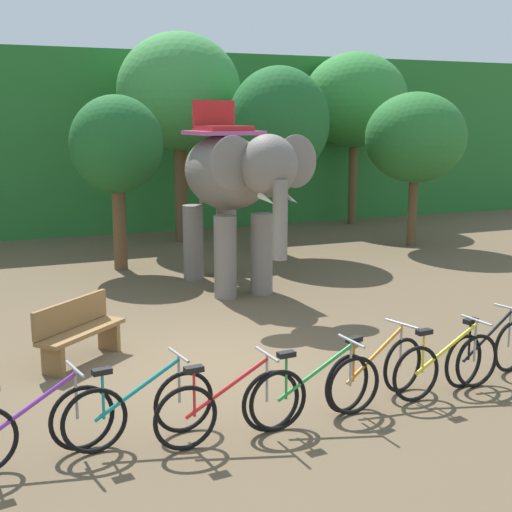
{
  "coord_description": "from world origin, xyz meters",
  "views": [
    {
      "loc": [
        -3.02,
        -8.89,
        3.41
      ],
      "look_at": [
        1.12,
        1.0,
        1.3
      ],
      "focal_mm": 49.12,
      "sensor_mm": 36.0,
      "label": 1
    }
  ],
  "objects_px": {
    "tree_center": "(355,101)",
    "elephant": "(232,181)",
    "tree_center_left": "(279,123)",
    "wooden_bench": "(78,329)",
    "bike_green": "(317,390)",
    "bike_black": "(488,352)",
    "bike_red": "(229,407)",
    "bike_teal": "(140,409)",
    "bike_yellow": "(447,365)",
    "bike_purple": "(33,427)",
    "tree_center_right": "(416,138)",
    "bike_orange": "(376,372)",
    "tree_far_right": "(179,93)",
    "tree_right": "(117,146)"
  },
  "relations": [
    {
      "from": "elephant",
      "to": "bike_teal",
      "type": "xyz_separation_m",
      "value": [
        -3.35,
        -6.04,
        -1.82
      ]
    },
    {
      "from": "tree_center",
      "to": "tree_right",
      "type": "bearing_deg",
      "value": -154.26
    },
    {
      "from": "tree_center_right",
      "to": "bike_red",
      "type": "distance_m",
      "value": 12.87
    },
    {
      "from": "tree_center_right",
      "to": "bike_orange",
      "type": "xyz_separation_m",
      "value": [
        -6.71,
        -8.82,
        -2.52
      ]
    },
    {
      "from": "tree_right",
      "to": "bike_green",
      "type": "height_order",
      "value": "tree_right"
    },
    {
      "from": "bike_green",
      "to": "bike_orange",
      "type": "bearing_deg",
      "value": 15.06
    },
    {
      "from": "bike_teal",
      "to": "bike_yellow",
      "type": "bearing_deg",
      "value": -2.52
    },
    {
      "from": "tree_center_left",
      "to": "bike_green",
      "type": "bearing_deg",
      "value": -112.05
    },
    {
      "from": "bike_purple",
      "to": "bike_green",
      "type": "distance_m",
      "value": 3.07
    },
    {
      "from": "bike_teal",
      "to": "tree_far_right",
      "type": "bearing_deg",
      "value": 71.19
    },
    {
      "from": "bike_green",
      "to": "bike_black",
      "type": "relative_size",
      "value": 1.02
    },
    {
      "from": "tree_far_right",
      "to": "tree_center_left",
      "type": "height_order",
      "value": "tree_far_right"
    },
    {
      "from": "tree_center_left",
      "to": "bike_yellow",
      "type": "xyz_separation_m",
      "value": [
        -1.93,
        -9.32,
        -2.91
      ]
    },
    {
      "from": "bike_green",
      "to": "tree_far_right",
      "type": "bearing_deg",
      "value": 80.3
    },
    {
      "from": "bike_purple",
      "to": "tree_right",
      "type": "bearing_deg",
      "value": 72.7
    },
    {
      "from": "bike_green",
      "to": "bike_orange",
      "type": "relative_size",
      "value": 1.03
    },
    {
      "from": "tree_far_right",
      "to": "tree_center_right",
      "type": "height_order",
      "value": "tree_far_right"
    },
    {
      "from": "tree_center",
      "to": "bike_teal",
      "type": "relative_size",
      "value": 3.22
    },
    {
      "from": "tree_center_left",
      "to": "elephant",
      "type": "height_order",
      "value": "tree_center_left"
    },
    {
      "from": "tree_right",
      "to": "tree_center",
      "type": "xyz_separation_m",
      "value": [
        8.51,
        4.1,
        1.16
      ]
    },
    {
      "from": "bike_orange",
      "to": "bike_black",
      "type": "bearing_deg",
      "value": 2.26
    },
    {
      "from": "tree_center_left",
      "to": "tree_center",
      "type": "bearing_deg",
      "value": 40.71
    },
    {
      "from": "wooden_bench",
      "to": "tree_far_right",
      "type": "bearing_deg",
      "value": 64.76
    },
    {
      "from": "tree_center_right",
      "to": "bike_black",
      "type": "xyz_separation_m",
      "value": [
        -4.94,
        -8.75,
        -2.52
      ]
    },
    {
      "from": "tree_right",
      "to": "bike_purple",
      "type": "height_order",
      "value": "tree_right"
    },
    {
      "from": "tree_center",
      "to": "bike_black",
      "type": "xyz_separation_m",
      "value": [
        -5.49,
        -12.88,
        -3.59
      ]
    },
    {
      "from": "tree_center_left",
      "to": "wooden_bench",
      "type": "xyz_separation_m",
      "value": [
        -5.99,
        -6.3,
        -2.81
      ]
    },
    {
      "from": "wooden_bench",
      "to": "bike_purple",
      "type": "bearing_deg",
      "value": -107.12
    },
    {
      "from": "elephant",
      "to": "bike_purple",
      "type": "xyz_separation_m",
      "value": [
        -4.44,
        -6.06,
        -1.82
      ]
    },
    {
      "from": "bike_orange",
      "to": "bike_black",
      "type": "xyz_separation_m",
      "value": [
        1.77,
        0.07,
        0.0
      ]
    },
    {
      "from": "bike_yellow",
      "to": "bike_black",
      "type": "relative_size",
      "value": 1.02
    },
    {
      "from": "tree_center",
      "to": "bike_teal",
      "type": "xyz_separation_m",
      "value": [
        -10.17,
        -12.93,
        -3.59
      ]
    },
    {
      "from": "tree_right",
      "to": "wooden_bench",
      "type": "relative_size",
      "value": 2.81
    },
    {
      "from": "bike_black",
      "to": "tree_center_left",
      "type": "bearing_deg",
      "value": 83.07
    },
    {
      "from": "tree_center_left",
      "to": "bike_black",
      "type": "xyz_separation_m",
      "value": [
        -1.11,
        -9.1,
        -2.91
      ]
    },
    {
      "from": "bike_red",
      "to": "tree_center",
      "type": "bearing_deg",
      "value": 54.98
    },
    {
      "from": "bike_purple",
      "to": "bike_yellow",
      "type": "height_order",
      "value": "same"
    },
    {
      "from": "bike_orange",
      "to": "bike_black",
      "type": "relative_size",
      "value": 0.99
    },
    {
      "from": "tree_center_right",
      "to": "tree_right",
      "type": "bearing_deg",
      "value": 179.82
    },
    {
      "from": "bike_purple",
      "to": "bike_black",
      "type": "xyz_separation_m",
      "value": [
        5.77,
        0.07,
        0.0
      ]
    },
    {
      "from": "tree_center_left",
      "to": "tree_center_right",
      "type": "xyz_separation_m",
      "value": [
        3.83,
        -0.35,
        -0.39
      ]
    },
    {
      "from": "bike_green",
      "to": "bike_black",
      "type": "xyz_separation_m",
      "value": [
        2.71,
        0.32,
        0.0
      ]
    },
    {
      "from": "tree_center_left",
      "to": "tree_center",
      "type": "height_order",
      "value": "tree_center"
    },
    {
      "from": "tree_center_right",
      "to": "bike_black",
      "type": "distance_m",
      "value": 10.36
    },
    {
      "from": "tree_right",
      "to": "bike_yellow",
      "type": "bearing_deg",
      "value": -76.3
    },
    {
      "from": "tree_center",
      "to": "elephant",
      "type": "distance_m",
      "value": 9.86
    },
    {
      "from": "tree_right",
      "to": "bike_yellow",
      "type": "relative_size",
      "value": 2.3
    },
    {
      "from": "bike_purple",
      "to": "bike_red",
      "type": "distance_m",
      "value": 2.0
    },
    {
      "from": "tree_center",
      "to": "elephant",
      "type": "relative_size",
      "value": 1.31
    },
    {
      "from": "bike_red",
      "to": "tree_center_left",
      "type": "bearing_deg",
      "value": 62.67
    }
  ]
}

